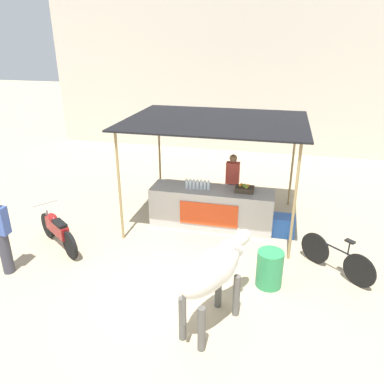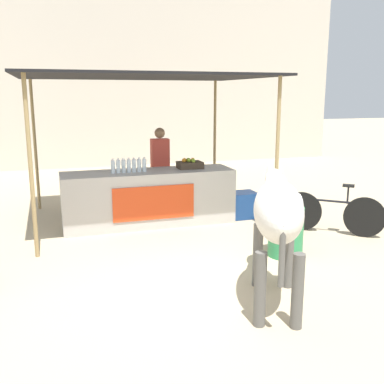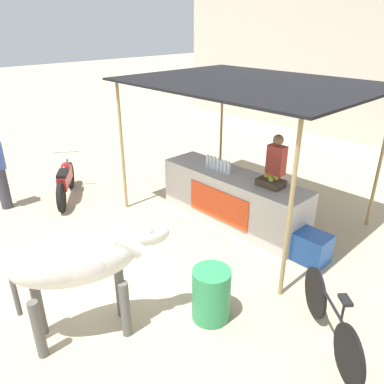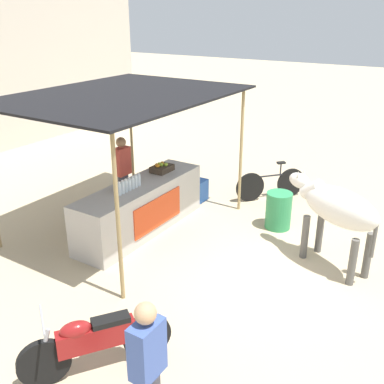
% 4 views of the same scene
% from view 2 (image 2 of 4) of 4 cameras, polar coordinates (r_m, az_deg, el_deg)
% --- Properties ---
extents(ground_plane, '(60.00, 60.00, 0.00)m').
position_cam_2_polar(ground_plane, '(6.10, -0.91, -9.63)').
color(ground_plane, tan).
extents(building_wall_far, '(16.00, 0.50, 5.74)m').
position_cam_2_polar(building_wall_far, '(14.67, -11.71, 14.45)').
color(building_wall_far, beige).
rests_on(building_wall_far, ground).
extents(stall_counter, '(3.00, 0.82, 0.96)m').
position_cam_2_polar(stall_counter, '(7.99, -5.49, -0.72)').
color(stall_counter, '#B2ADA8').
rests_on(stall_counter, ground).
extents(stall_awning, '(4.20, 3.20, 2.60)m').
position_cam_2_polar(stall_awning, '(8.08, -6.27, 13.81)').
color(stall_awning, black).
rests_on(stall_awning, ground).
extents(water_bottle_row, '(0.61, 0.07, 0.25)m').
position_cam_2_polar(water_bottle_row, '(7.77, -8.03, 3.31)').
color(water_bottle_row, silver).
rests_on(water_bottle_row, stall_counter).
extents(fruit_crate, '(0.44, 0.32, 0.18)m').
position_cam_2_polar(fruit_crate, '(8.13, -0.29, 3.53)').
color(fruit_crate, '#3F3326').
rests_on(fruit_crate, stall_counter).
extents(vendor_behind_counter, '(0.34, 0.22, 1.65)m').
position_cam_2_polar(vendor_behind_counter, '(8.72, -4.06, 2.89)').
color(vendor_behind_counter, '#383842').
rests_on(vendor_behind_counter, ground).
extents(cooler_box, '(0.60, 0.44, 0.48)m').
position_cam_2_polar(cooler_box, '(8.48, 6.11, -1.64)').
color(cooler_box, blue).
rests_on(cooler_box, ground).
extents(water_barrel, '(0.50, 0.50, 0.72)m').
position_cam_2_polar(water_barrel, '(6.57, 11.82, -4.91)').
color(water_barrel, '#2D8C51').
rests_on(water_barrel, ground).
extents(cow, '(1.09, 1.80, 1.44)m').
position_cam_2_polar(cow, '(4.92, 10.89, -2.61)').
color(cow, silver).
rests_on(cow, ground).
extents(bicycle_leaning, '(1.28, 1.11, 0.85)m').
position_cam_2_polar(bicycle_leaning, '(7.80, 17.45, -2.57)').
color(bicycle_leaning, black).
rests_on(bicycle_leaning, ground).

